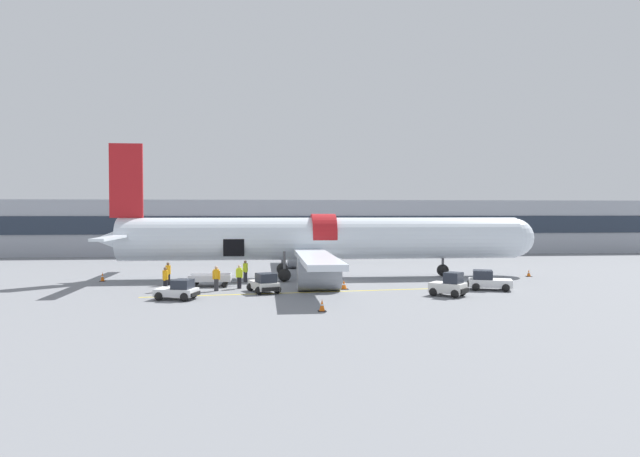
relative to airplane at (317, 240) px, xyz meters
name	(u,v)px	position (x,y,z in m)	size (l,w,h in m)	color
ground_plane	(331,282)	(0.78, -2.98, -3.24)	(500.00, 500.00, 0.00)	slate
apron_marking_line	(310,292)	(-1.34, -8.84, -3.24)	(23.08, 2.80, 0.01)	yellow
terminal_strip	(302,227)	(0.78, 30.14, 0.36)	(102.22, 10.54, 7.20)	#9EA3AD
airplane	(317,240)	(0.00, 0.00, 0.00)	(37.98, 31.65, 11.33)	silver
baggage_tug_lead	(264,284)	(-4.58, -8.62, -2.63)	(2.47, 3.26, 1.39)	silver
baggage_tug_mid	(449,286)	(7.80, -11.57, -2.57)	(2.64, 2.54, 1.62)	silver
baggage_tug_rear	(488,281)	(11.61, -8.84, -2.61)	(3.46, 2.70, 1.42)	white
baggage_tug_spare	(178,291)	(-10.14, -11.25, -2.67)	(2.94, 2.42, 1.30)	white
baggage_cart_loading	(212,280)	(-8.53, -4.81, -2.80)	(4.09, 2.20, 0.91)	silver
ground_crew_loader_a	(245,271)	(-6.08, -2.61, -2.31)	(0.46, 0.61, 1.76)	#2D2D33
ground_crew_loader_b	(165,279)	(-11.58, -7.39, -2.32)	(0.44, 0.61, 1.74)	black
ground_crew_driver	(239,276)	(-6.41, -6.38, -2.32)	(0.57, 0.55, 1.75)	black
ground_crew_supervisor	(168,273)	(-11.97, -3.84, -2.31)	(0.46, 0.62, 1.76)	black
ground_crew_helper	(216,278)	(-8.00, -7.49, -2.29)	(0.62, 0.54, 1.80)	#2D2D33
suitcase_on_tarmac_upright	(181,286)	(-10.58, -7.07, -2.88)	(0.46, 0.37, 0.83)	#1E2347
safety_cone_nose	(529,273)	(18.50, -1.02, -2.96)	(0.48, 0.48, 0.61)	black
safety_cone_engine_left	(322,306)	(-1.32, -16.54, -2.92)	(0.48, 0.48, 0.69)	black
safety_cone_wingtip	(344,285)	(1.23, -7.50, -2.93)	(0.63, 0.63, 0.66)	black
safety_cone_tail	(102,277)	(-17.70, -0.85, -2.89)	(0.44, 0.44, 0.75)	black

